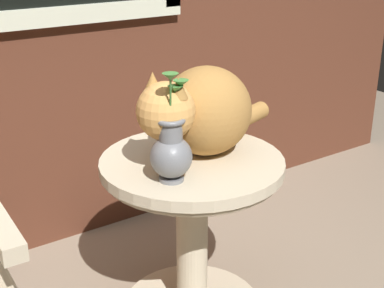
% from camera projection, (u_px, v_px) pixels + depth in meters
% --- Properties ---
extents(wicker_side_table, '(0.58, 0.58, 0.59)m').
position_uv_depth(wicker_side_table, '(192.00, 213.00, 1.79)').
color(wicker_side_table, beige).
rests_on(wicker_side_table, ground_plane).
extents(cat, '(0.60, 0.36, 0.30)m').
position_uv_depth(cat, '(201.00, 111.00, 1.70)').
color(cat, '#AD7A3D').
rests_on(cat, wicker_side_table).
extents(pewter_vase_with_ivy, '(0.12, 0.12, 0.33)m').
position_uv_depth(pewter_vase_with_ivy, '(171.00, 149.00, 1.54)').
color(pewter_vase_with_ivy, slate).
rests_on(pewter_vase_with_ivy, wicker_side_table).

